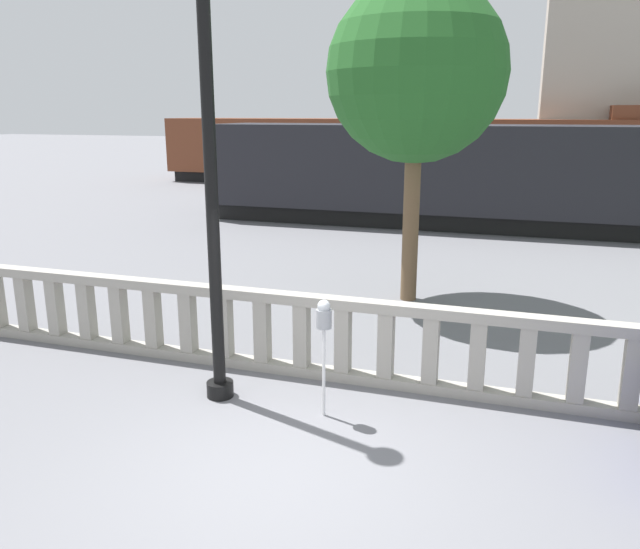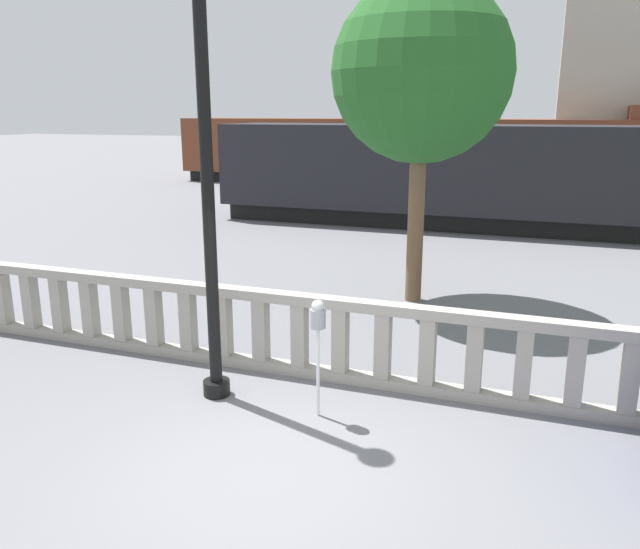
{
  "view_description": "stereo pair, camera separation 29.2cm",
  "coord_description": "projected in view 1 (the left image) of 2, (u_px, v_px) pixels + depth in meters",
  "views": [
    {
      "loc": [
        2.19,
        -5.29,
        3.62
      ],
      "look_at": [
        -0.66,
        3.43,
        1.21
      ],
      "focal_mm": 35.0,
      "sensor_mm": 36.0,
      "label": 1
    },
    {
      "loc": [
        2.47,
        -5.2,
        3.62
      ],
      "look_at": [
        -0.66,
        3.43,
        1.21
      ],
      "focal_mm": 35.0,
      "sensor_mm": 36.0,
      "label": 2
    }
  ],
  "objects": [
    {
      "name": "ground_plane",
      "position": [
        277.0,
        473.0,
        6.44
      ],
      "size": [
        160.0,
        160.0,
        0.0
      ],
      "primitive_type": "plane",
      "color": "slate"
    },
    {
      "name": "balustrade",
      "position": [
        343.0,
        340.0,
        8.53
      ],
      "size": [
        17.67,
        0.24,
        1.18
      ],
      "color": "#9E998E",
      "rests_on": "ground"
    },
    {
      "name": "lamppost",
      "position": [
        210.0,
        161.0,
        7.41
      ],
      "size": [
        0.38,
        0.38,
        5.47
      ],
      "color": "black",
      "rests_on": "ground"
    },
    {
      "name": "parking_meter",
      "position": [
        324.0,
        322.0,
        7.36
      ],
      "size": [
        0.19,
        0.19,
        1.48
      ],
      "color": "silver",
      "rests_on": "ground"
    },
    {
      "name": "train_near",
      "position": [
        528.0,
        175.0,
        19.33
      ],
      "size": [
        20.15,
        3.13,
        3.82
      ],
      "color": "black",
      "rests_on": "ground"
    },
    {
      "name": "train_far",
      "position": [
        405.0,
        152.0,
        30.44
      ],
      "size": [
        24.36,
        3.0,
        3.88
      ],
      "color": "black",
      "rests_on": "ground"
    },
    {
      "name": "tree_right",
      "position": [
        416.0,
        73.0,
        11.33
      ],
      "size": [
        3.3,
        3.3,
        5.97
      ],
      "color": "brown",
      "rests_on": "ground"
    }
  ]
}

